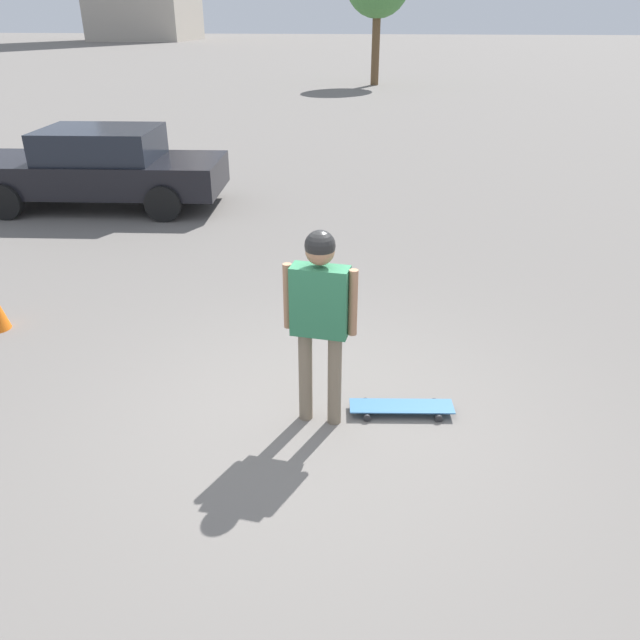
{
  "coord_description": "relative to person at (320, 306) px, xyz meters",
  "views": [
    {
      "loc": [
        -4.59,
        -0.53,
        3.28
      ],
      "look_at": [
        0.0,
        0.0,
        0.99
      ],
      "focal_mm": 35.0,
      "sensor_mm": 36.0,
      "label": 1
    }
  ],
  "objects": [
    {
      "name": "car_parked_near",
      "position": [
        6.35,
        4.81,
        -0.39
      ],
      "size": [
        2.19,
        4.64,
        1.42
      ],
      "rotation": [
        0.0,
        0.0,
        1.64
      ],
      "color": "black",
      "rests_on": "ground_plane"
    },
    {
      "name": "person",
      "position": [
        0.0,
        0.0,
        0.0
      ],
      "size": [
        0.26,
        0.62,
        1.77
      ],
      "rotation": [
        0.0,
        0.0,
        -1.7
      ],
      "color": "#7A6B56",
      "rests_on": "ground_plane"
    },
    {
      "name": "ground_plane",
      "position": [
        0.0,
        0.0,
        -1.12
      ],
      "size": [
        220.0,
        220.0,
        0.0
      ],
      "primitive_type": "plane",
      "color": "slate"
    },
    {
      "name": "skateboard",
      "position": [
        0.19,
        -0.72,
        -1.06
      ],
      "size": [
        0.36,
        0.96,
        0.08
      ],
      "rotation": [
        0.0,
        0.0,
        1.67
      ],
      "color": "#336693",
      "rests_on": "ground_plane"
    }
  ]
}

